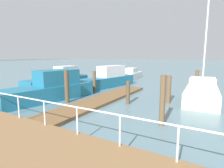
# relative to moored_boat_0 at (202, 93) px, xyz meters

# --- Properties ---
(floating_dock) EXTENTS (12.38, 2.00, 0.18)m
(floating_dock) POSITION_rel_moored_boat_0_xyz_m (-3.45, 6.46, -0.60)
(floating_dock) COLOR brown
(floating_dock) RESTS_ON ground_plane
(boardwalk_railing) EXTENTS (0.06, 23.54, 1.08)m
(boardwalk_railing) POSITION_rel_moored_boat_0_xyz_m (-9.29, 2.63, 0.55)
(boardwalk_railing) COLOR white
(boardwalk_railing) RESTS_ON boardwalk
(dock_piling_0) EXTENTS (0.31, 0.31, 2.34)m
(dock_piling_0) POSITION_rel_moored_boat_0_xyz_m (-4.86, 8.34, 0.48)
(dock_piling_0) COLOR brown
(dock_piling_0) RESTS_ON ground_plane
(dock_piling_1) EXTENTS (0.29, 0.29, 1.96)m
(dock_piling_1) POSITION_rel_moored_boat_0_xyz_m (-0.68, 8.94, 0.29)
(dock_piling_1) COLOR brown
(dock_piling_1) RESTS_ON ground_plane
(dock_piling_2) EXTENTS (0.28, 0.28, 1.62)m
(dock_piling_2) POSITION_rel_moored_boat_0_xyz_m (-3.00, 4.40, 0.12)
(dock_piling_2) COLOR brown
(dock_piling_2) RESTS_ON ground_plane
(dock_piling_3) EXTENTS (0.33, 0.33, 1.96)m
(dock_piling_3) POSITION_rel_moored_boat_0_xyz_m (-1.34, 2.02, 0.29)
(dock_piling_3) COLOR brown
(dock_piling_3) RESTS_ON ground_plane
(dock_piling_4) EXTENTS (0.30, 0.30, 2.09)m
(dock_piling_4) POSITION_rel_moored_boat_0_xyz_m (3.21, 0.66, 0.35)
(dock_piling_4) COLOR brown
(dock_piling_4) RESTS_ON ground_plane
(dock_piling_5) EXTENTS (0.26, 0.26, 2.45)m
(dock_piling_5) POSITION_rel_moored_boat_0_xyz_m (-5.80, 1.28, 0.53)
(dock_piling_5) COLOR brown
(dock_piling_5) RESTS_ON ground_plane
(moored_boat_0) EXTENTS (4.85, 2.41, 7.73)m
(moored_boat_0) POSITION_rel_moored_boat_0_xyz_m (0.00, 0.00, 0.00)
(moored_boat_0) COLOR beige
(moored_boat_0) RESTS_ON ground_plane
(moored_boat_1) EXTENTS (7.11, 2.68, 1.55)m
(moored_boat_1) POSITION_rel_moored_boat_0_xyz_m (9.90, 10.19, -0.12)
(moored_boat_1) COLOR white
(moored_boat_1) RESTS_ON ground_plane
(moored_boat_2) EXTENTS (7.52, 2.05, 2.22)m
(moored_boat_2) POSITION_rel_moored_boat_0_xyz_m (-0.57, 13.51, 0.07)
(moored_boat_2) COLOR #1E6B8C
(moored_boat_2) RESTS_ON ground_plane
(moored_boat_3) EXTENTS (7.28, 3.11, 2.25)m
(moored_boat_3) POSITION_rel_moored_boat_0_xyz_m (2.60, 9.34, 0.16)
(moored_boat_3) COLOR #1E6B8C
(moored_boat_3) RESTS_ON ground_plane
(moored_boat_4) EXTENTS (7.45, 3.53, 2.24)m
(moored_boat_4) POSITION_rel_moored_boat_0_xyz_m (-4.77, 10.10, 0.16)
(moored_boat_4) COLOR #1E6B8C
(moored_boat_4) RESTS_ON ground_plane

